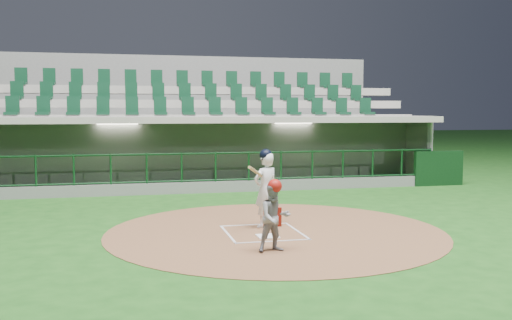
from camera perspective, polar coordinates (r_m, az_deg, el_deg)
The scene contains 8 objects.
ground at distance 12.38m, azimuth 0.37°, elevation -7.04°, with size 120.00×120.00×0.00m, color #184915.
dirt_circle at distance 12.27m, azimuth 1.96°, elevation -7.13°, with size 7.20×7.20×0.01m, color brown.
home_plate at distance 11.72m, azimuth 1.17°, elevation -7.62°, with size 0.43×0.43×0.02m, color white.
batter_box_chalk at distance 12.10m, azimuth 0.70°, elevation -7.25°, with size 1.55×1.80×0.01m.
dugout_structure at distance 19.88m, azimuth -4.61°, elevation 0.24°, with size 16.40×3.70×3.00m.
seating_deck at distance 22.89m, azimuth -6.04°, elevation 1.99°, with size 17.00×6.72×5.15m.
batter at distance 12.51m, azimuth 0.98°, elevation -2.82°, with size 0.89×0.95×1.73m.
catcher at distance 10.39m, azimuth 1.87°, elevation -5.63°, with size 0.66×0.54×1.33m.
Camera 1 is at (-2.84, -11.78, 2.55)m, focal length 40.00 mm.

